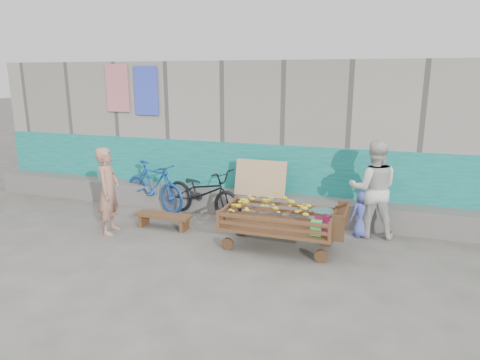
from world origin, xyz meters
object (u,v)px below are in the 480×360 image
(woman, at_px, (373,189))
(banana_cart, at_px, (276,215))
(bicycle_blue, at_px, (154,186))
(vendor_man, at_px, (109,191))
(child, at_px, (362,213))
(bicycle_dark, at_px, (203,193))
(bench, at_px, (164,218))

(woman, bearing_deg, banana_cart, 28.83)
(woman, xyz_separation_m, bicycle_blue, (-4.31, 0.12, -0.34))
(banana_cart, height_order, vendor_man, vendor_man)
(vendor_man, xyz_separation_m, child, (4.22, 1.23, -0.35))
(banana_cart, relative_size, bicycle_blue, 1.17)
(bicycle_blue, bearing_deg, bicycle_dark, -76.62)
(banana_cart, bearing_deg, woman, 36.51)
(woman, distance_m, bicycle_blue, 4.32)
(bench, distance_m, bicycle_blue, 1.22)
(banana_cart, bearing_deg, bicycle_blue, 157.81)
(child, relative_size, bicycle_blue, 0.50)
(banana_cart, relative_size, woman, 1.16)
(vendor_man, relative_size, bicycle_dark, 0.81)
(child, height_order, bicycle_blue, bicycle_blue)
(bench, relative_size, vendor_man, 0.68)
(vendor_man, height_order, bicycle_dark, vendor_man)
(bicycle_dark, xyz_separation_m, bicycle_blue, (-1.15, 0.12, 0.01))
(woman, bearing_deg, vendor_man, 9.08)
(bench, relative_size, woman, 0.62)
(banana_cart, distance_m, vendor_man, 2.96)
(bench, bearing_deg, vendor_man, -147.30)
(child, xyz_separation_m, bicycle_dark, (-3.01, 0.09, 0.08))
(child, relative_size, bicycle_dark, 0.44)
(child, height_order, bicycle_dark, bicycle_dark)
(bicycle_dark, bearing_deg, child, -73.95)
(bicycle_dark, bearing_deg, woman, -72.29)
(vendor_man, bearing_deg, bench, -70.53)
(vendor_man, height_order, bicycle_blue, vendor_man)
(woman, bearing_deg, bench, 5.13)
(banana_cart, height_order, bicycle_dark, bicycle_dark)
(banana_cart, xyz_separation_m, bench, (-2.16, 0.24, -0.37))
(bench, xyz_separation_m, child, (3.44, 0.73, 0.22))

